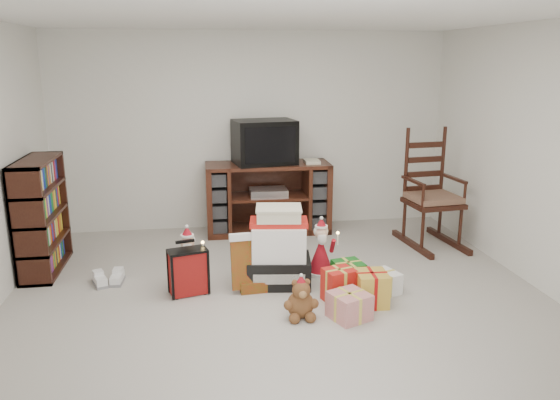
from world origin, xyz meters
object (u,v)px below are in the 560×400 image
object	(u,v)px
tv_stand	(268,198)
rocking_chair	(430,204)
santa_figurine	(321,253)
gift_cluster	(356,287)
mrs_claus_figurine	(188,263)
teddy_bear	(301,301)
sneaker_pair	(109,279)
bookshelf	(42,218)
crt_television	(264,142)
red_suitcase	(188,272)
gift_pile	(279,251)

from	to	relation	value
tv_stand	rocking_chair	world-z (taller)	rocking_chair
tv_stand	rocking_chair	xyz separation A→B (m)	(1.84, -0.75, 0.04)
santa_figurine	gift_cluster	size ratio (longest dim) A/B	0.70
tv_stand	mrs_claus_figurine	bearing A→B (deg)	-121.20
mrs_claus_figurine	teddy_bear	bearing A→B (deg)	-41.52
santa_figurine	sneaker_pair	bearing A→B (deg)	178.22
rocking_chair	mrs_claus_figurine	distance (m)	2.97
bookshelf	sneaker_pair	xyz separation A→B (m)	(0.70, -0.49, -0.52)
santa_figurine	gift_cluster	bearing A→B (deg)	-74.20
tv_stand	gift_cluster	world-z (taller)	tv_stand
rocking_chair	teddy_bear	world-z (taller)	rocking_chair
rocking_chair	crt_television	xyz separation A→B (m)	(-1.88, 0.75, 0.67)
tv_stand	red_suitcase	distance (m)	2.07
mrs_claus_figurine	crt_television	world-z (taller)	crt_television
bookshelf	red_suitcase	size ratio (longest dim) A/B	2.29
tv_stand	bookshelf	xyz separation A→B (m)	(-2.47, -0.96, 0.12)
tv_stand	mrs_claus_figurine	distance (m)	1.90
gift_pile	red_suitcase	size ratio (longest dim) A/B	1.49
rocking_chair	red_suitcase	bearing A→B (deg)	-165.71
sneaker_pair	gift_cluster	size ratio (longest dim) A/B	0.38
gift_pile	teddy_bear	world-z (taller)	gift_pile
bookshelf	gift_pile	distance (m)	2.48
mrs_claus_figurine	sneaker_pair	distance (m)	0.82
gift_pile	sneaker_pair	world-z (taller)	gift_pile
gift_cluster	mrs_claus_figurine	bearing A→B (deg)	159.41
gift_pile	crt_television	xyz separation A→B (m)	(0.07, 1.70, 0.82)
teddy_bear	santa_figurine	xyz separation A→B (m)	(0.38, 0.93, 0.08)
rocking_chair	mrs_claus_figurine	world-z (taller)	rocking_chair
bookshelf	gift_pile	xyz separation A→B (m)	(2.36, -0.74, -0.23)
red_suitcase	sneaker_pair	size ratio (longest dim) A/B	1.58
bookshelf	mrs_claus_figurine	size ratio (longest dim) A/B	1.96
teddy_bear	gift_cluster	distance (m)	0.63
santa_figurine	gift_pile	bearing A→B (deg)	-158.46
mrs_claus_figurine	tv_stand	bearing A→B (deg)	58.35
mrs_claus_figurine	sneaker_pair	bearing A→B (deg)	168.91
mrs_claus_figurine	gift_cluster	distance (m)	1.63
bookshelf	red_suitcase	xyz separation A→B (m)	(1.49, -0.85, -0.34)
red_suitcase	crt_television	distance (m)	2.25
mrs_claus_figurine	crt_television	bearing A→B (deg)	59.49
bookshelf	mrs_claus_figurine	xyz separation A→B (m)	(1.48, -0.65, -0.34)
tv_stand	mrs_claus_figurine	size ratio (longest dim) A/B	2.58
gift_pile	gift_cluster	bearing A→B (deg)	-28.64
teddy_bear	santa_figurine	distance (m)	1.01
tv_stand	sneaker_pair	bearing A→B (deg)	-140.30
red_suitcase	gift_cluster	world-z (taller)	red_suitcase
tv_stand	gift_cluster	distance (m)	2.26
sneaker_pair	gift_cluster	world-z (taller)	gift_cluster
santa_figurine	tv_stand	bearing A→B (deg)	102.88
gift_pile	mrs_claus_figurine	world-z (taller)	gift_pile
red_suitcase	teddy_bear	bearing A→B (deg)	-48.45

